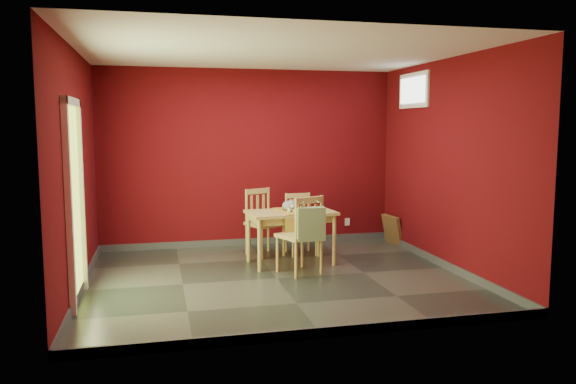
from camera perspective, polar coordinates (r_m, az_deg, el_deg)
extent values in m
plane|color=#2D342D|center=(6.91, -1.18, -8.75)|extent=(4.50, 4.50, 0.00)
plane|color=#52080D|center=(8.64, -3.98, 3.44)|extent=(4.50, 0.00, 4.50)
plane|color=#52080D|center=(4.75, 3.85, 0.73)|extent=(4.50, 0.00, 4.50)
plane|color=#52080D|center=(6.59, -20.73, 1.99)|extent=(0.00, 4.00, 4.00)
plane|color=#52080D|center=(7.48, 15.93, 2.68)|extent=(0.00, 4.00, 4.00)
plane|color=white|center=(6.71, -1.23, 14.06)|extent=(4.50, 4.50, 0.00)
cube|color=#3F4244|center=(8.80, -3.90, -5.05)|extent=(4.50, 0.02, 0.10)
cube|color=#3F4244|center=(5.06, 3.69, -14.05)|extent=(4.50, 0.02, 0.10)
cube|color=#3F4244|center=(6.81, -20.17, -8.98)|extent=(0.03, 4.00, 0.10)
cube|color=#3F4244|center=(7.67, 15.54, -7.05)|extent=(0.03, 4.00, 0.10)
cube|color=#B7D838|center=(6.22, -20.97, -1.28)|extent=(0.02, 0.85, 2.05)
cube|color=white|center=(5.76, -21.37, -1.52)|extent=(0.06, 0.08, 2.13)
cube|color=white|center=(6.67, -20.26, -0.39)|extent=(0.06, 0.08, 2.13)
cube|color=white|center=(6.17, -21.18, 8.56)|extent=(0.06, 1.01, 0.08)
cube|color=white|center=(8.35, 12.66, 10.04)|extent=(0.03, 0.90, 0.50)
cube|color=white|center=(8.34, 12.52, 10.05)|extent=(0.02, 0.76, 0.36)
cube|color=silver|center=(9.14, 6.04, -3.03)|extent=(0.08, 0.02, 0.12)
cube|color=tan|center=(7.48, 0.29, -2.11)|extent=(1.20, 0.77, 0.04)
cube|color=tan|center=(7.49, 0.29, -2.61)|extent=(1.07, 0.64, 0.10)
cylinder|color=tan|center=(7.14, -2.91, -5.46)|extent=(0.05, 0.05, 0.68)
cylinder|color=tan|center=(7.66, -4.03, -4.63)|extent=(0.05, 0.05, 0.68)
cylinder|color=tan|center=(7.48, 4.72, -4.92)|extent=(0.05, 0.05, 0.68)
cylinder|color=tan|center=(7.97, 3.15, -4.17)|extent=(0.05, 0.05, 0.68)
cube|color=#AA822C|center=(7.48, 0.29, -1.93)|extent=(0.37, 0.68, 0.01)
cube|color=#AA822C|center=(7.19, 0.91, -3.63)|extent=(0.31, 0.04, 0.32)
cube|color=tan|center=(8.01, -2.34, -3.26)|extent=(0.59, 0.59, 0.04)
cylinder|color=tan|center=(7.80, -2.68, -5.32)|extent=(0.04, 0.04, 0.43)
cylinder|color=tan|center=(8.11, -4.21, -4.87)|extent=(0.04, 0.04, 0.43)
cylinder|color=tan|center=(8.02, -0.44, -4.98)|extent=(0.04, 0.04, 0.43)
cylinder|color=tan|center=(8.32, -2.01, -4.56)|extent=(0.04, 0.04, 0.43)
cylinder|color=tan|center=(8.02, -4.24, -1.40)|extent=(0.04, 0.04, 0.47)
cylinder|color=tan|center=(8.24, -2.03, -1.17)|extent=(0.04, 0.04, 0.47)
cube|color=tan|center=(8.10, -3.13, 0.08)|extent=(0.38, 0.20, 0.07)
cube|color=tan|center=(8.08, -3.73, -1.64)|extent=(0.04, 0.03, 0.37)
cube|color=tan|center=(8.13, -3.12, -1.58)|extent=(0.04, 0.03, 0.37)
cube|color=tan|center=(8.19, -2.51, -1.51)|extent=(0.04, 0.03, 0.37)
cube|color=tan|center=(8.10, 1.35, -3.43)|extent=(0.43, 0.43, 0.04)
cylinder|color=tan|center=(7.92, 0.52, -5.26)|extent=(0.03, 0.03, 0.40)
cylinder|color=tan|center=(8.25, -0.18, -4.77)|extent=(0.03, 0.03, 0.40)
cylinder|color=tan|center=(8.03, 2.91, -5.10)|extent=(0.03, 0.03, 0.40)
cylinder|color=tan|center=(8.35, 2.12, -4.64)|extent=(0.03, 0.03, 0.40)
cylinder|color=tan|center=(8.17, -0.18, -1.66)|extent=(0.03, 0.03, 0.43)
cylinder|color=tan|center=(8.28, 2.13, -1.55)|extent=(0.03, 0.03, 0.43)
cube|color=tan|center=(8.20, 0.98, -0.37)|extent=(0.37, 0.05, 0.07)
cube|color=tan|center=(8.20, 0.34, -1.90)|extent=(0.03, 0.02, 0.34)
cube|color=tan|center=(8.23, 0.98, -1.87)|extent=(0.03, 0.02, 0.34)
cube|color=tan|center=(8.26, 1.62, -1.84)|extent=(0.03, 0.02, 0.34)
cube|color=tan|center=(7.06, 1.16, -4.47)|extent=(0.60, 0.60, 0.04)
cylinder|color=tan|center=(7.38, 1.46, -5.94)|extent=(0.04, 0.04, 0.45)
cylinder|color=tan|center=(7.08, 3.41, -6.50)|extent=(0.04, 0.04, 0.45)
cylinder|color=tan|center=(7.15, -1.08, -6.35)|extent=(0.04, 0.04, 0.45)
cylinder|color=tan|center=(6.84, 0.83, -6.96)|extent=(0.04, 0.04, 0.45)
cylinder|color=tan|center=(6.98, 3.44, -2.37)|extent=(0.04, 0.04, 0.49)
cylinder|color=tan|center=(6.74, 0.84, -2.69)|extent=(0.04, 0.04, 0.49)
cube|color=tan|center=(6.83, 2.17, -0.84)|extent=(0.40, 0.20, 0.08)
cube|color=tan|center=(6.93, 2.88, -2.80)|extent=(0.04, 0.04, 0.38)
cube|color=tan|center=(6.86, 2.16, -2.89)|extent=(0.04, 0.04, 0.38)
cube|color=tan|center=(6.80, 1.43, -2.98)|extent=(0.04, 0.04, 0.38)
cube|color=#7BA368|center=(6.79, 2.34, -3.28)|extent=(0.35, 0.11, 0.41)
cylinder|color=#7BA368|center=(6.79, 1.43, -1.02)|extent=(0.02, 0.17, 0.02)
cylinder|color=#7BA368|center=(6.84, 3.00, -0.97)|extent=(0.02, 0.17, 0.02)
cube|color=brown|center=(8.96, 10.55, -3.79)|extent=(0.20, 0.47, 0.45)
cube|color=black|center=(8.96, 10.52, -3.79)|extent=(0.14, 0.33, 0.32)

